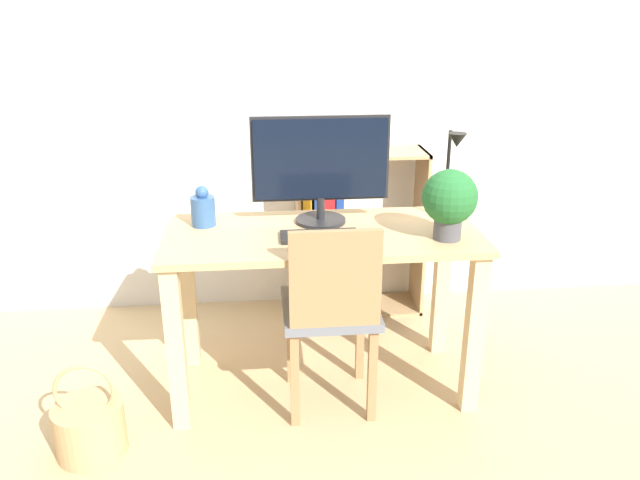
{
  "coord_description": "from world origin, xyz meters",
  "views": [
    {
      "loc": [
        -0.25,
        -2.48,
        1.68
      ],
      "look_at": [
        0.0,
        0.1,
        0.68
      ],
      "focal_mm": 35.0,
      "sensor_mm": 36.0,
      "label": 1
    }
  ],
  "objects_px": {
    "monitor": "(321,164)",
    "bookshelf": "(338,245)",
    "potted_plant": "(450,200)",
    "basket": "(90,426)",
    "vase": "(203,209)",
    "chair": "(331,308)",
    "keyboard": "(319,236)",
    "desk_lamp": "(452,167)"
  },
  "relations": [
    {
      "from": "keyboard",
      "to": "bookshelf",
      "type": "bearing_deg",
      "value": 77.42
    },
    {
      "from": "vase",
      "to": "basket",
      "type": "bearing_deg",
      "value": -131.41
    },
    {
      "from": "desk_lamp",
      "to": "potted_plant",
      "type": "relative_size",
      "value": 1.38
    },
    {
      "from": "potted_plant",
      "to": "chair",
      "type": "relative_size",
      "value": 0.33
    },
    {
      "from": "keyboard",
      "to": "basket",
      "type": "height_order",
      "value": "keyboard"
    },
    {
      "from": "keyboard",
      "to": "bookshelf",
      "type": "distance_m",
      "value": 0.92
    },
    {
      "from": "monitor",
      "to": "desk_lamp",
      "type": "distance_m",
      "value": 0.57
    },
    {
      "from": "potted_plant",
      "to": "bookshelf",
      "type": "xyz_separation_m",
      "value": [
        -0.34,
        0.88,
        -0.53
      ]
    },
    {
      "from": "potted_plant",
      "to": "chair",
      "type": "bearing_deg",
      "value": -173.47
    },
    {
      "from": "chair",
      "to": "vase",
      "type": "bearing_deg",
      "value": 157.82
    },
    {
      "from": "potted_plant",
      "to": "chair",
      "type": "xyz_separation_m",
      "value": [
        -0.49,
        -0.06,
        -0.44
      ]
    },
    {
      "from": "vase",
      "to": "basket",
      "type": "relative_size",
      "value": 0.45
    },
    {
      "from": "potted_plant",
      "to": "keyboard",
      "type": "bearing_deg",
      "value": 173.54
    },
    {
      "from": "keyboard",
      "to": "desk_lamp",
      "type": "distance_m",
      "value": 0.65
    },
    {
      "from": "keyboard",
      "to": "desk_lamp",
      "type": "bearing_deg",
      "value": 14.28
    },
    {
      "from": "keyboard",
      "to": "monitor",
      "type": "bearing_deg",
      "value": 83.11
    },
    {
      "from": "vase",
      "to": "bookshelf",
      "type": "bearing_deg",
      "value": 42.56
    },
    {
      "from": "monitor",
      "to": "potted_plant",
      "type": "height_order",
      "value": "monitor"
    },
    {
      "from": "keyboard",
      "to": "vase",
      "type": "relative_size",
      "value": 1.8
    },
    {
      "from": "potted_plant",
      "to": "basket",
      "type": "distance_m",
      "value": 1.69
    },
    {
      "from": "desk_lamp",
      "to": "basket",
      "type": "height_order",
      "value": "desk_lamp"
    },
    {
      "from": "chair",
      "to": "basket",
      "type": "bearing_deg",
      "value": -159.96
    },
    {
      "from": "potted_plant",
      "to": "bookshelf",
      "type": "relative_size",
      "value": 0.31
    },
    {
      "from": "monitor",
      "to": "bookshelf",
      "type": "xyz_separation_m",
      "value": [
        0.16,
        0.62,
        -0.62
      ]
    },
    {
      "from": "monitor",
      "to": "basket",
      "type": "bearing_deg",
      "value": -152.27
    },
    {
      "from": "vase",
      "to": "chair",
      "type": "distance_m",
      "value": 0.71
    },
    {
      "from": "vase",
      "to": "basket",
      "type": "height_order",
      "value": "vase"
    },
    {
      "from": "desk_lamp",
      "to": "basket",
      "type": "relative_size",
      "value": 1.02
    },
    {
      "from": "potted_plant",
      "to": "basket",
      "type": "height_order",
      "value": "potted_plant"
    },
    {
      "from": "monitor",
      "to": "vase",
      "type": "distance_m",
      "value": 0.55
    },
    {
      "from": "monitor",
      "to": "bookshelf",
      "type": "bearing_deg",
      "value": 75.63
    },
    {
      "from": "vase",
      "to": "bookshelf",
      "type": "height_order",
      "value": "vase"
    },
    {
      "from": "desk_lamp",
      "to": "potted_plant",
      "type": "bearing_deg",
      "value": -107.47
    },
    {
      "from": "bookshelf",
      "to": "basket",
      "type": "distance_m",
      "value": 1.62
    },
    {
      "from": "keyboard",
      "to": "chair",
      "type": "height_order",
      "value": "chair"
    },
    {
      "from": "monitor",
      "to": "basket",
      "type": "height_order",
      "value": "monitor"
    },
    {
      "from": "basket",
      "to": "chair",
      "type": "bearing_deg",
      "value": 11.03
    },
    {
      "from": "chair",
      "to": "basket",
      "type": "distance_m",
      "value": 1.06
    },
    {
      "from": "monitor",
      "to": "desk_lamp",
      "type": "xyz_separation_m",
      "value": [
        0.57,
        -0.05,
        -0.02
      ]
    },
    {
      "from": "keyboard",
      "to": "vase",
      "type": "distance_m",
      "value": 0.53
    },
    {
      "from": "monitor",
      "to": "basket",
      "type": "relative_size",
      "value": 1.5
    },
    {
      "from": "monitor",
      "to": "vase",
      "type": "relative_size",
      "value": 3.31
    }
  ]
}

